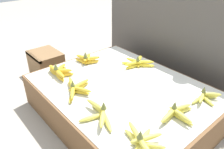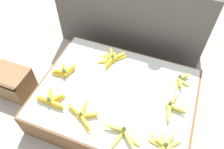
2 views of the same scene
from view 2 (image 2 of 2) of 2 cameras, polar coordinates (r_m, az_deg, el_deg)
name	(u,v)px [view 2 (image 2 of 2)]	position (r m, az deg, el deg)	size (l,w,h in m)	color
ground_plane	(116,108)	(1.93, 0.93, -8.86)	(10.00, 10.00, 0.00)	#A89E8E
display_platform	(116,101)	(1.82, 0.98, -6.85)	(1.22, 0.95, 0.25)	brown
back_vendor_table	(133,11)	(2.25, 5.51, 16.28)	(1.45, 0.47, 0.79)	#4C4742
wooden_crate	(12,82)	(2.13, -24.66, -1.82)	(0.32, 0.25, 0.24)	olive
banana_bunch_front_left	(51,100)	(1.69, -15.53, -6.37)	(0.25, 0.14, 0.11)	gold
banana_bunch_front_midleft	(83,115)	(1.59, -7.62, -10.33)	(0.26, 0.24, 0.09)	gold
banana_bunch_front_midright	(122,134)	(1.51, 2.63, -15.24)	(0.29, 0.17, 0.10)	#DBCC4C
banana_bunch_front_right	(165,145)	(1.52, 13.79, -17.38)	(0.24, 0.20, 0.10)	#DBCC4C
banana_bunch_middle_left	(64,71)	(1.84, -12.32, 0.87)	(0.18, 0.16, 0.11)	gold
banana_bunch_middle_right	(172,107)	(1.67, 15.48, -8.07)	(0.17, 0.27, 0.09)	#DBCC4C
banana_bunch_back_midleft	(112,58)	(1.90, -0.03, 4.26)	(0.23, 0.24, 0.10)	yellow
banana_bunch_back_right	(181,80)	(1.84, 17.67, -1.46)	(0.12, 0.20, 0.09)	gold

